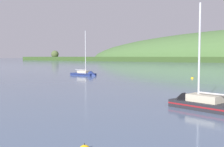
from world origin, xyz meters
TOP-DOWN VIEW (x-y plane):
  - sailboat_near_mooring at (14.84, 31.21)m, footprint 7.32×4.32m
  - sailboat_midwater_white at (-18.84, 58.89)m, footprint 7.67×3.08m
  - mooring_buoy_off_fishing_boat at (5.19, 63.65)m, footprint 0.61×0.61m

SIDE VIEW (x-z plane):
  - mooring_buoy_off_fishing_boat at x=5.19m, z-range -0.35..0.35m
  - sailboat_near_mooring at x=14.84m, z-range -4.98..5.33m
  - sailboat_midwater_white at x=-18.84m, z-range -5.65..6.07m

